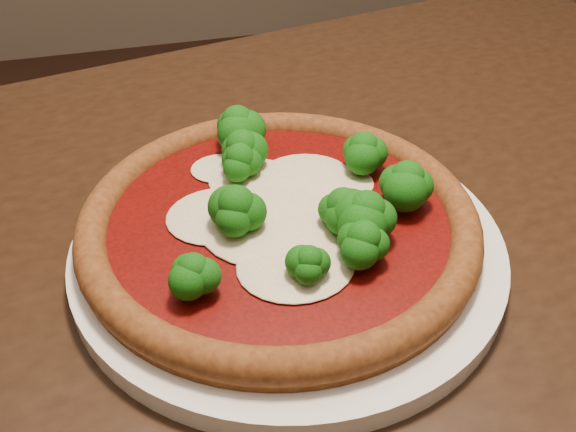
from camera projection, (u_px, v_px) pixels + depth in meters
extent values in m
cube|color=black|center=(336.00, 223.00, 0.59)|extent=(1.30, 1.00, 0.04)
cylinder|color=black|center=(477.00, 199.00, 1.24)|extent=(0.06, 0.06, 0.71)
cylinder|color=white|center=(288.00, 246.00, 0.52)|extent=(0.34, 0.34, 0.02)
cylinder|color=brown|center=(279.00, 226.00, 0.51)|extent=(0.31, 0.31, 0.01)
torus|color=brown|center=(279.00, 219.00, 0.51)|extent=(0.32, 0.32, 0.03)
cylinder|color=#620704|center=(279.00, 219.00, 0.51)|extent=(0.27, 0.27, 0.00)
ellipsoid|color=beige|center=(218.00, 215.00, 0.51)|extent=(0.08, 0.07, 0.01)
ellipsoid|color=beige|center=(251.00, 179.00, 0.55)|extent=(0.07, 0.07, 0.01)
ellipsoid|color=beige|center=(274.00, 223.00, 0.50)|extent=(0.12, 0.11, 0.01)
ellipsoid|color=beige|center=(219.00, 168.00, 0.56)|extent=(0.05, 0.04, 0.00)
ellipsoid|color=beige|center=(304.00, 179.00, 0.55)|extent=(0.09, 0.08, 0.01)
ellipsoid|color=beige|center=(296.00, 265.00, 0.46)|extent=(0.09, 0.08, 0.01)
ellipsoid|color=beige|center=(340.00, 184.00, 0.54)|extent=(0.06, 0.05, 0.00)
ellipsoid|color=#177312|center=(364.00, 149.00, 0.54)|extent=(0.04, 0.04, 0.04)
ellipsoid|color=#177312|center=(407.00, 181.00, 0.51)|extent=(0.05, 0.05, 0.04)
ellipsoid|color=#177312|center=(242.00, 148.00, 0.54)|extent=(0.05, 0.05, 0.04)
ellipsoid|color=#177312|center=(343.00, 207.00, 0.48)|extent=(0.04, 0.04, 0.04)
ellipsoid|color=#177312|center=(193.00, 271.00, 0.43)|extent=(0.04, 0.04, 0.03)
ellipsoid|color=#177312|center=(309.00, 261.00, 0.44)|extent=(0.03, 0.03, 0.03)
ellipsoid|color=#177312|center=(238.00, 124.00, 0.57)|extent=(0.05, 0.05, 0.04)
ellipsoid|color=#177312|center=(236.00, 207.00, 0.48)|extent=(0.05, 0.05, 0.04)
ellipsoid|color=#177312|center=(366.00, 213.00, 0.47)|extent=(0.05, 0.05, 0.04)
ellipsoid|color=#177312|center=(364.00, 240.00, 0.45)|extent=(0.04, 0.04, 0.04)
ellipsoid|color=#177312|center=(240.00, 159.00, 0.53)|extent=(0.04, 0.04, 0.04)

